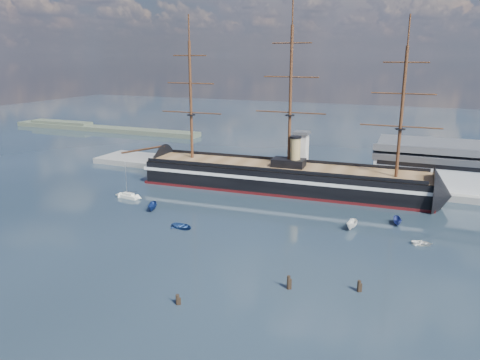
% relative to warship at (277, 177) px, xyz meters
% --- Properties ---
extents(ground, '(600.00, 600.00, 0.00)m').
position_rel_warship_xyz_m(ground, '(1.08, -20.00, -4.04)').
color(ground, black).
rests_on(ground, ground).
extents(quay, '(180.00, 18.00, 2.00)m').
position_rel_warship_xyz_m(quay, '(11.08, 16.00, -4.04)').
color(quay, slate).
rests_on(quay, ground).
extents(quay_tower, '(5.00, 5.00, 15.00)m').
position_rel_warship_xyz_m(quay_tower, '(4.08, 13.00, 5.72)').
color(quay_tower, silver).
rests_on(quay_tower, ground).
extents(shoreline, '(120.00, 10.00, 4.00)m').
position_rel_warship_xyz_m(shoreline, '(-138.15, 75.00, -2.59)').
color(shoreline, '#3F4C38').
rests_on(shoreline, ground).
extents(warship, '(113.29, 20.96, 53.94)m').
position_rel_warship_xyz_m(warship, '(0.00, 0.00, 0.00)').
color(warship, black).
rests_on(warship, ground).
extents(sailboat, '(7.20, 3.06, 11.15)m').
position_rel_warship_xyz_m(sailboat, '(-37.78, -26.29, -3.33)').
color(sailboat, silver).
rests_on(sailboat, ground).
extents(motorboat_a, '(6.83, 4.59, 2.57)m').
position_rel_warship_xyz_m(motorboat_a, '(-24.68, -33.26, -4.04)').
color(motorboat_a, navy).
rests_on(motorboat_a, ground).
extents(motorboat_b, '(2.12, 3.88, 1.71)m').
position_rel_warship_xyz_m(motorboat_b, '(-10.23, -42.21, -4.04)').
color(motorboat_b, navy).
rests_on(motorboat_b, ground).
extents(motorboat_c, '(6.61, 2.88, 2.58)m').
position_rel_warship_xyz_m(motorboat_c, '(28.33, -26.16, -4.04)').
color(motorboat_c, white).
rests_on(motorboat_c, ground).
extents(motorboat_e, '(1.33, 2.88, 1.31)m').
position_rel_warship_xyz_m(motorboat_e, '(44.66, -30.07, -4.04)').
color(motorboat_e, white).
rests_on(motorboat_e, ground).
extents(motorboat_f, '(6.10, 3.26, 2.31)m').
position_rel_warship_xyz_m(motorboat_f, '(38.34, -18.71, -4.04)').
color(motorboat_f, '#34428A').
rests_on(motorboat_f, ground).
extents(piling_near_mid, '(0.64, 0.64, 2.57)m').
position_rel_warship_xyz_m(piling_near_mid, '(7.36, -74.28, -4.04)').
color(piling_near_mid, black).
rests_on(piling_near_mid, ground).
extents(piling_near_right, '(0.64, 0.64, 3.30)m').
position_rel_warship_xyz_m(piling_near_right, '(23.16, -61.56, -4.04)').
color(piling_near_right, black).
rests_on(piling_near_right, ground).
extents(piling_far_right, '(0.64, 0.64, 2.90)m').
position_rel_warship_xyz_m(piling_far_right, '(35.13, -57.55, -4.04)').
color(piling_far_right, black).
rests_on(piling_far_right, ground).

